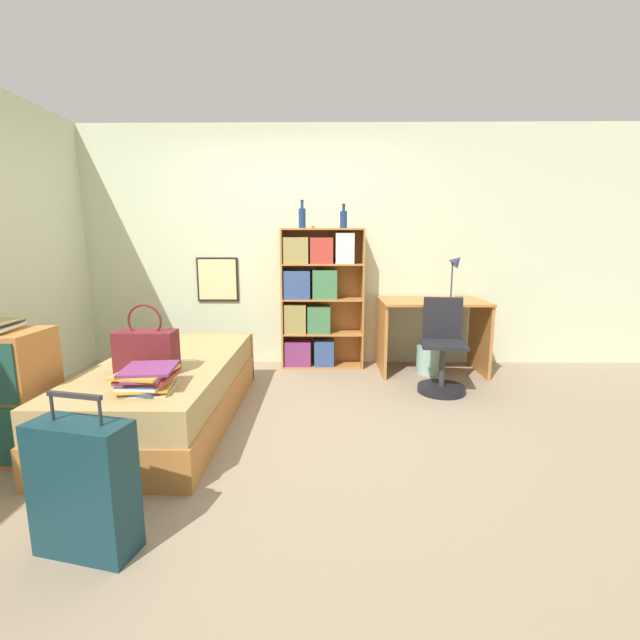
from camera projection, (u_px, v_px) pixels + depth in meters
ground_plane at (270, 420)px, 3.31m from camera, size 14.00×14.00×0.00m
wall_back at (287, 248)px, 4.74m from camera, size 10.00×0.09×2.60m
bed at (170, 390)px, 3.29m from camera, size 0.96×2.03×0.47m
handbag at (147, 351)px, 2.91m from camera, size 0.40×0.19×0.47m
book_stack_on_bed at (148, 378)px, 2.58m from camera, size 0.35×0.38×0.14m
suitcase at (84, 488)px, 1.85m from camera, size 0.47×0.28×0.73m
bookcase at (315, 297)px, 4.63m from camera, size 0.88×0.29×1.50m
bottle_green at (302, 218)px, 4.47m from camera, size 0.07×0.07×0.29m
bottle_brown at (344, 219)px, 4.45m from camera, size 0.07×0.07×0.25m
desk at (431, 323)px, 4.48m from camera, size 1.07×0.68×0.77m
desk_lamp at (456, 268)px, 4.41m from camera, size 0.19×0.14×0.49m
desk_chair at (442, 361)px, 3.92m from camera, size 0.44×0.45×0.85m
waste_bin at (428, 359)px, 4.48m from camera, size 0.23×0.23×0.30m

